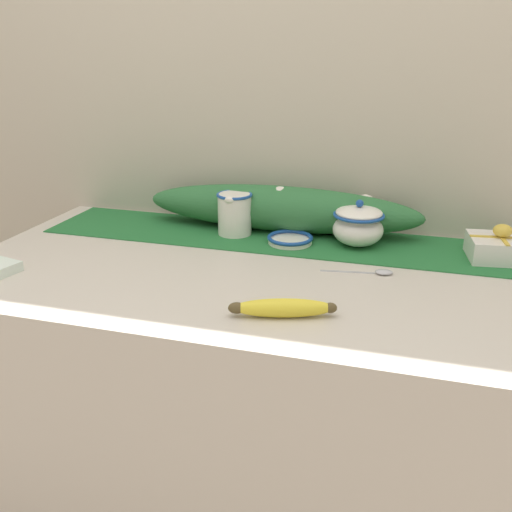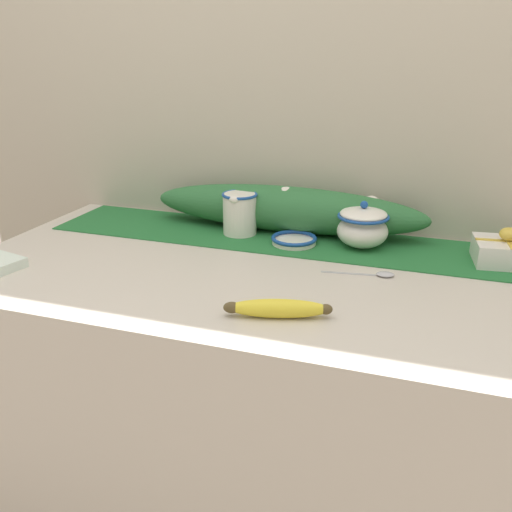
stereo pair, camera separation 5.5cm
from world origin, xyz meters
The scene contains 10 objects.
countertop centered at (0.00, 0.00, 0.44)m, with size 1.39×0.74×0.88m, color beige.
back_wall centered at (0.00, 0.39, 1.20)m, with size 2.19×0.04×2.40m, color #B7AD99.
table_runner centered at (0.00, 0.23, 0.88)m, with size 1.28×0.26×0.00m, color #236B33.
cream_pitcher centered at (-0.11, 0.23, 0.94)m, with size 0.10×0.12×0.12m.
sugar_bowl centered at (0.22, 0.23, 0.94)m, with size 0.13×0.13×0.12m.
small_dish centered at (0.05, 0.20, 0.89)m, with size 0.12×0.12×0.02m.
banana centered at (0.13, -0.23, 0.90)m, with size 0.21×0.09×0.04m.
spoon centered at (0.30, 0.05, 0.88)m, with size 0.17×0.04×0.01m.
gift_box centered at (0.57, 0.22, 0.91)m, with size 0.16×0.14×0.09m.
poinsettia_garland centered at (0.00, 0.30, 0.95)m, with size 0.79×0.14×0.13m.
Camera 2 is at (0.42, -1.18, 1.38)m, focal length 40.00 mm.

